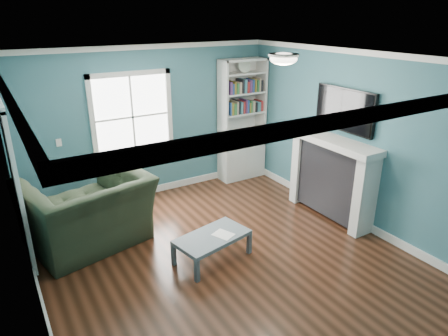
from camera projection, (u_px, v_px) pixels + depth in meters
floor at (225, 259)px, 5.33m from camera, size 5.00×5.00×0.00m
room_walls at (226, 146)px, 4.76m from camera, size 5.00×5.00×5.00m
trim at (226, 173)px, 4.89m from camera, size 4.50×5.00×2.60m
window at (133, 117)px, 6.64m from camera, size 1.40×0.06×1.50m
bookshelf at (242, 132)px, 7.69m from camera, size 0.90×0.35×2.31m
fireplace at (332, 179)px, 6.27m from camera, size 0.44×1.58×1.30m
tv at (345, 110)px, 5.93m from camera, size 0.06×1.10×0.65m
door at (16, 184)px, 4.99m from camera, size 0.12×0.98×2.17m
ceiling_fixture at (284, 58)px, 4.92m from camera, size 0.38×0.38×0.15m
light_switch at (59, 143)px, 6.15m from camera, size 0.08×0.01×0.12m
recliner at (86, 200)px, 5.46m from camera, size 1.73×1.32×1.35m
coffee_table at (212, 239)px, 5.23m from camera, size 1.06×0.71×0.35m
paper_sheet at (223, 234)px, 5.24m from camera, size 0.29×0.32×0.00m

